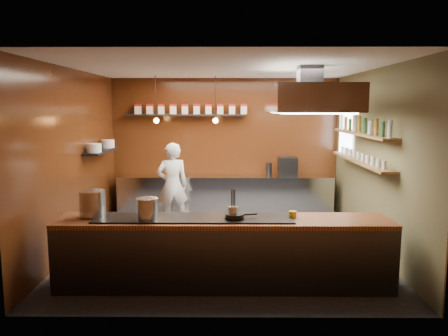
{
  "coord_description": "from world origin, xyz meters",
  "views": [
    {
      "loc": [
        0.04,
        -7.19,
        2.38
      ],
      "look_at": [
        -0.02,
        0.4,
        1.31
      ],
      "focal_mm": 35.0,
      "sensor_mm": 36.0,
      "label": 1
    }
  ],
  "objects_px": {
    "stockpot_small": "(147,208)",
    "espresso_machine": "(288,167)",
    "stockpot_large": "(92,203)",
    "extractor_hood": "(309,98)",
    "chef": "(172,185)"
  },
  "relations": [
    {
      "from": "stockpot_small",
      "to": "espresso_machine",
      "type": "height_order",
      "value": "espresso_machine"
    },
    {
      "from": "stockpot_large",
      "to": "espresso_machine",
      "type": "xyz_separation_m",
      "value": [
        3.1,
        3.62,
        -0.0
      ]
    },
    {
      "from": "stockpot_large",
      "to": "espresso_machine",
      "type": "distance_m",
      "value": 4.76
    },
    {
      "from": "espresso_machine",
      "to": "extractor_hood",
      "type": "bearing_deg",
      "value": -87.02
    },
    {
      "from": "extractor_hood",
      "to": "chef",
      "type": "height_order",
      "value": "extractor_hood"
    },
    {
      "from": "stockpot_large",
      "to": "stockpot_small",
      "type": "bearing_deg",
      "value": -11.12
    },
    {
      "from": "stockpot_small",
      "to": "chef",
      "type": "height_order",
      "value": "chef"
    },
    {
      "from": "stockpot_large",
      "to": "stockpot_small",
      "type": "distance_m",
      "value": 0.77
    },
    {
      "from": "extractor_hood",
      "to": "stockpot_small",
      "type": "bearing_deg",
      "value": -151.42
    },
    {
      "from": "stockpot_large",
      "to": "chef",
      "type": "xyz_separation_m",
      "value": [
        0.72,
        2.79,
        -0.26
      ]
    },
    {
      "from": "espresso_machine",
      "to": "chef",
      "type": "relative_size",
      "value": 0.24
    },
    {
      "from": "extractor_hood",
      "to": "chef",
      "type": "xyz_separation_m",
      "value": [
        -2.34,
        1.68,
        -1.66
      ]
    },
    {
      "from": "extractor_hood",
      "to": "espresso_machine",
      "type": "height_order",
      "value": "extractor_hood"
    },
    {
      "from": "extractor_hood",
      "to": "espresso_machine",
      "type": "distance_m",
      "value": 2.88
    },
    {
      "from": "stockpot_small",
      "to": "chef",
      "type": "relative_size",
      "value": 0.17
    }
  ]
}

